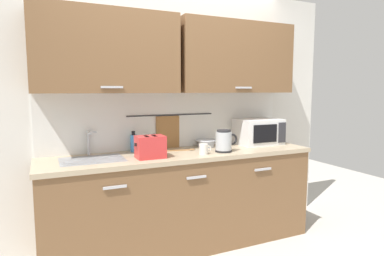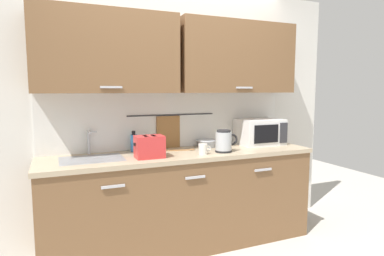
{
  "view_description": "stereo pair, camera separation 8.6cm",
  "coord_description": "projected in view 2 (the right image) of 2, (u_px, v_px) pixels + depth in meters",
  "views": [
    {
      "loc": [
        -1.16,
        -2.47,
        1.48
      ],
      "look_at": [
        0.11,
        0.33,
        1.12
      ],
      "focal_mm": 30.68,
      "sensor_mm": 36.0,
      "label": 1
    },
    {
      "loc": [
        -1.08,
        -2.5,
        1.48
      ],
      "look_at": [
        0.11,
        0.33,
        1.12
      ],
      "focal_mm": 30.68,
      "sensor_mm": 36.0,
      "label": 2
    }
  ],
  "objects": [
    {
      "name": "mixing_bowl",
      "position": [
        206.0,
        143.0,
        3.33
      ],
      "size": [
        0.21,
        0.21,
        0.08
      ],
      "color": "#A5ADB7",
      "rests_on": "counter_unit"
    },
    {
      "name": "back_wall_assembly",
      "position": [
        173.0,
        85.0,
        3.19
      ],
      "size": [
        3.7,
        0.41,
        2.5
      ],
      "color": "silver",
      "rests_on": "ground"
    },
    {
      "name": "mug_near_sink",
      "position": [
        153.0,
        145.0,
        3.15
      ],
      "size": [
        0.12,
        0.08,
        0.09
      ],
      "color": "green",
      "rests_on": "counter_unit"
    },
    {
      "name": "counter_unit",
      "position": [
        181.0,
        199.0,
        3.09
      ],
      "size": [
        2.53,
        0.64,
        0.9
      ],
      "color": "brown",
      "rests_on": "ground"
    },
    {
      "name": "wooden_spoon",
      "position": [
        185.0,
        150.0,
        3.14
      ],
      "size": [
        0.28,
        0.07,
        0.01
      ],
      "color": "#9E7042",
      "rests_on": "counter_unit"
    },
    {
      "name": "sink_faucet",
      "position": [
        89.0,
        139.0,
        2.93
      ],
      "size": [
        0.09,
        0.17,
        0.22
      ],
      "color": "#B2B5BA",
      "rests_on": "counter_unit"
    },
    {
      "name": "toaster",
      "position": [
        149.0,
        147.0,
        2.8
      ],
      "size": [
        0.26,
        0.17,
        0.19
      ],
      "color": "red",
      "rests_on": "counter_unit"
    },
    {
      "name": "microwave",
      "position": [
        260.0,
        132.0,
        3.49
      ],
      "size": [
        0.46,
        0.35,
        0.27
      ],
      "color": "white",
      "rests_on": "counter_unit"
    },
    {
      "name": "electric_kettle",
      "position": [
        224.0,
        141.0,
        3.06
      ],
      "size": [
        0.23,
        0.16,
        0.21
      ],
      "color": "black",
      "rests_on": "counter_unit"
    },
    {
      "name": "dish_soap_bottle",
      "position": [
        134.0,
        142.0,
        3.08
      ],
      "size": [
        0.06,
        0.06,
        0.2
      ],
      "color": "#3F8CD8",
      "rests_on": "counter_unit"
    },
    {
      "name": "mug_by_kettle",
      "position": [
        203.0,
        149.0,
        2.94
      ],
      "size": [
        0.12,
        0.08,
        0.09
      ],
      "color": "silver",
      "rests_on": "counter_unit"
    }
  ]
}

